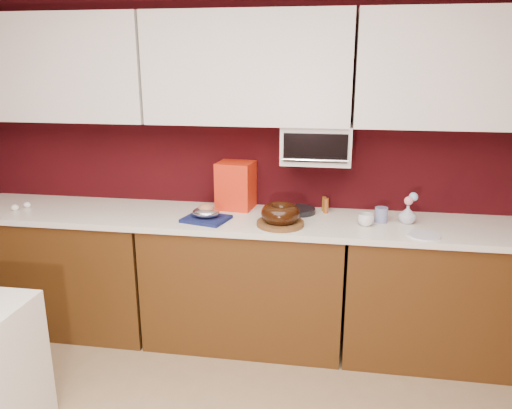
{
  "coord_description": "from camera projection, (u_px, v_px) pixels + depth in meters",
  "views": [
    {
      "loc": [
        0.58,
        -1.16,
        1.9
      ],
      "look_at": [
        0.09,
        1.84,
        1.02
      ],
      "focal_mm": 35.0,
      "sensor_mm": 36.0,
      "label": 1
    }
  ],
  "objects": [
    {
      "name": "wall_back",
      "position": [
        252.0,
        157.0,
        3.51
      ],
      "size": [
        4.0,
        0.02,
        2.5
      ],
      "primitive_type": "cube",
      "color": "#320609",
      "rests_on": "floor"
    },
    {
      "name": "base_cabinet_left",
      "position": [
        66.0,
        270.0,
        3.64
      ],
      "size": [
        1.31,
        0.58,
        0.86
      ],
      "primitive_type": "cube",
      "color": "#4C2C0F",
      "rests_on": "floor"
    },
    {
      "name": "base_cabinet_center",
      "position": [
        245.0,
        282.0,
        3.44
      ],
      "size": [
        1.31,
        0.58,
        0.86
      ],
      "primitive_type": "cube",
      "color": "#4C2C0F",
      "rests_on": "floor"
    },
    {
      "name": "base_cabinet_right",
      "position": [
        447.0,
        296.0,
        3.24
      ],
      "size": [
        1.31,
        0.58,
        0.86
      ],
      "primitive_type": "cube",
      "color": "#4C2C0F",
      "rests_on": "floor"
    },
    {
      "name": "countertop",
      "position": [
        245.0,
        220.0,
        3.31
      ],
      "size": [
        4.0,
        0.62,
        0.04
      ],
      "primitive_type": "cube",
      "color": "white",
      "rests_on": "base_cabinet_center"
    },
    {
      "name": "upper_cabinet_left",
      "position": [
        55.0,
        68.0,
        3.39
      ],
      "size": [
        1.31,
        0.33,
        0.7
      ],
      "primitive_type": "cube",
      "color": "white",
      "rests_on": "wall_back"
    },
    {
      "name": "upper_cabinet_center",
      "position": [
        248.0,
        69.0,
        3.18
      ],
      "size": [
        1.31,
        0.33,
        0.7
      ],
      "primitive_type": "cube",
      "color": "white",
      "rests_on": "wall_back"
    },
    {
      "name": "upper_cabinet_right",
      "position": [
        468.0,
        69.0,
        2.98
      ],
      "size": [
        1.31,
        0.33,
        0.7
      ],
      "primitive_type": "cube",
      "color": "white",
      "rests_on": "wall_back"
    },
    {
      "name": "toaster_oven",
      "position": [
        316.0,
        144.0,
        3.26
      ],
      "size": [
        0.45,
        0.3,
        0.25
      ],
      "primitive_type": "cube",
      "color": "white",
      "rests_on": "upper_cabinet_center"
    },
    {
      "name": "toaster_oven_door",
      "position": [
        315.0,
        148.0,
        3.11
      ],
      "size": [
        0.4,
        0.02,
        0.18
      ],
      "primitive_type": "cube",
      "color": "black",
      "rests_on": "toaster_oven"
    },
    {
      "name": "toaster_oven_handle",
      "position": [
        315.0,
        160.0,
        3.12
      ],
      "size": [
        0.42,
        0.02,
        0.02
      ],
      "primitive_type": "cylinder",
      "rotation": [
        0.0,
        1.57,
        0.0
      ],
      "color": "silver",
      "rests_on": "toaster_oven"
    },
    {
      "name": "cake_base",
      "position": [
        280.0,
        223.0,
        3.14
      ],
      "size": [
        0.35,
        0.35,
        0.03
      ],
      "primitive_type": "cylinder",
      "rotation": [
        0.0,
        0.0,
        -0.2
      ],
      "color": "brown",
      "rests_on": "countertop"
    },
    {
      "name": "bundt_cake",
      "position": [
        280.0,
        213.0,
        3.12
      ],
      "size": [
        0.31,
        0.31,
        0.1
      ],
      "primitive_type": "torus",
      "rotation": [
        0.0,
        0.0,
        -0.34
      ],
      "color": "black",
      "rests_on": "cake_base"
    },
    {
      "name": "navy_towel",
      "position": [
        206.0,
        219.0,
        3.24
      ],
      "size": [
        0.32,
        0.29,
        0.02
      ],
      "primitive_type": "cube",
      "rotation": [
        0.0,
        0.0,
        -0.25
      ],
      "color": "#141B4B",
      "rests_on": "countertop"
    },
    {
      "name": "foil_ham_nest",
      "position": [
        206.0,
        212.0,
        3.23
      ],
      "size": [
        0.18,
        0.16,
        0.07
      ],
      "primitive_type": "ellipsoid",
      "rotation": [
        0.0,
        0.0,
        -0.03
      ],
      "color": "silver",
      "rests_on": "navy_towel"
    },
    {
      "name": "roasted_ham",
      "position": [
        206.0,
        209.0,
        3.22
      ],
      "size": [
        0.13,
        0.12,
        0.06
      ],
      "primitive_type": "ellipsoid",
      "rotation": [
        0.0,
        0.0,
        0.39
      ],
      "color": "#B47552",
      "rests_on": "foil_ham_nest"
    },
    {
      "name": "pandoro_box",
      "position": [
        236.0,
        185.0,
        3.47
      ],
      "size": [
        0.27,
        0.25,
        0.33
      ],
      "primitive_type": "cube",
      "rotation": [
        0.0,
        0.0,
        -0.13
      ],
      "color": "red",
      "rests_on": "countertop"
    },
    {
      "name": "dark_pan",
      "position": [
        300.0,
        211.0,
        3.39
      ],
      "size": [
        0.21,
        0.21,
        0.04
      ],
      "primitive_type": "cylinder",
      "rotation": [
        0.0,
        0.0,
        0.0
      ],
      "color": "black",
      "rests_on": "countertop"
    },
    {
      "name": "coffee_mug",
      "position": [
        366.0,
        218.0,
        3.13
      ],
      "size": [
        0.12,
        0.12,
        0.1
      ],
      "primitive_type": "imported",
      "rotation": [
        0.0,
        0.0,
        0.54
      ],
      "color": "silver",
      "rests_on": "countertop"
    },
    {
      "name": "blue_jar",
      "position": [
        381.0,
        215.0,
        3.19
      ],
      "size": [
        0.11,
        0.11,
        0.1
      ],
      "primitive_type": "cylinder",
      "rotation": [
        0.0,
        0.0,
        0.44
      ],
      "color": "navy",
      "rests_on": "countertop"
    },
    {
      "name": "flower_vase",
      "position": [
        408.0,
        213.0,
        3.17
      ],
      "size": [
        0.09,
        0.09,
        0.13
      ],
      "primitive_type": "imported",
      "rotation": [
        0.0,
        0.0,
        0.04
      ],
      "color": "#B1B8C9",
      "rests_on": "countertop"
    },
    {
      "name": "flower_pink",
      "position": [
        409.0,
        201.0,
        3.15
      ],
      "size": [
        0.06,
        0.06,
        0.06
      ],
      "primitive_type": "sphere",
      "color": "pink",
      "rests_on": "flower_vase"
    },
    {
      "name": "flower_blue",
      "position": [
        413.0,
        197.0,
        3.15
      ],
      "size": [
        0.06,
        0.06,
        0.06
      ],
      "primitive_type": "sphere",
      "color": "#91BDE8",
      "rests_on": "flower_vase"
    },
    {
      "name": "china_plate",
      "position": [
        424.0,
        235.0,
        2.95
      ],
      "size": [
        0.26,
        0.26,
        0.01
      ],
      "primitive_type": "cylinder",
      "rotation": [
        0.0,
        0.0,
        0.42
      ],
      "color": "white",
      "rests_on": "countertop"
    },
    {
      "name": "amber_bottle",
      "position": [
        326.0,
        206.0,
        3.39
      ],
      "size": [
        0.04,
        0.04,
        0.1
      ],
      "primitive_type": "cylinder",
      "rotation": [
        0.0,
        0.0,
        0.04
      ],
      "color": "brown",
      "rests_on": "countertop"
    },
    {
      "name": "egg_left",
      "position": [
        15.0,
        208.0,
        3.45
      ],
      "size": [
        0.06,
        0.05,
        0.04
      ],
      "primitive_type": "ellipsoid",
      "rotation": [
        0.0,
        0.0,
        0.16
      ],
      "color": "white",
      "rests_on": "countertop"
    },
    {
      "name": "egg_right",
      "position": [
        27.0,
        205.0,
        3.52
      ],
      "size": [
        0.07,
        0.06,
        0.04
      ],
      "primitive_type": "ellipsoid",
      "rotation": [
        0.0,
        0.0,
        0.41
      ],
      "color": "white",
      "rests_on": "countertop"
    },
    {
      "name": "amber_bottle_tall",
      "position": [
        324.0,
        204.0,
        3.43
      ],
      "size": [
        0.03,
        0.03,
        0.1
      ],
      "primitive_type": "cylinder",
      "rotation": [
        0.0,
        0.0,
        -0.04
      ],
      "color": "brown",
      "rests_on": "countertop"
    }
  ]
}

